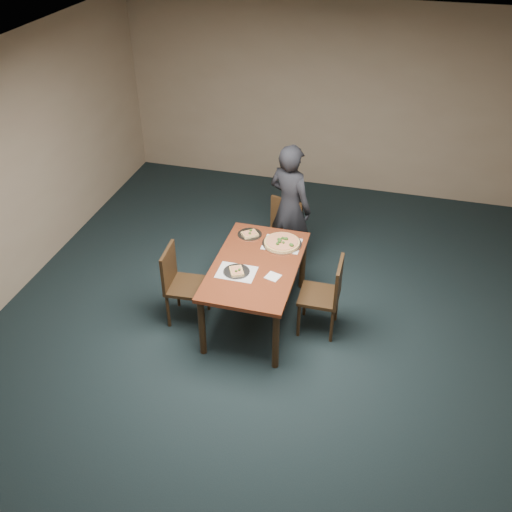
% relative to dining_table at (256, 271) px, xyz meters
% --- Properties ---
extents(ground, '(8.00, 8.00, 0.00)m').
position_rel_dining_table_xyz_m(ground, '(0.11, -0.58, -0.66)').
color(ground, black).
rests_on(ground, ground).
extents(room_shell, '(8.00, 8.00, 8.00)m').
position_rel_dining_table_xyz_m(room_shell, '(0.11, -0.58, 1.08)').
color(room_shell, tan).
rests_on(room_shell, ground).
extents(dining_table, '(0.90, 1.50, 0.75)m').
position_rel_dining_table_xyz_m(dining_table, '(0.00, 0.00, 0.00)').
color(dining_table, '#562111').
rests_on(dining_table, ground).
extents(chair_far, '(0.50, 0.50, 0.91)m').
position_rel_dining_table_xyz_m(chair_far, '(0.05, 1.07, -0.14)').
color(chair_far, black).
rests_on(chair_far, ground).
extents(chair_left, '(0.45, 0.45, 0.91)m').
position_rel_dining_table_xyz_m(chair_left, '(-0.81, -0.21, -0.14)').
color(chair_left, black).
rests_on(chair_left, ground).
extents(chair_right, '(0.42, 0.42, 0.91)m').
position_rel_dining_table_xyz_m(chair_right, '(0.78, 0.01, -0.14)').
color(chair_right, black).
rests_on(chair_right, ground).
extents(diner, '(0.70, 0.60, 1.62)m').
position_rel_dining_table_xyz_m(diner, '(0.11, 1.18, 0.15)').
color(diner, black).
rests_on(diner, ground).
extents(placemat_main, '(0.42, 0.32, 0.00)m').
position_rel_dining_table_xyz_m(placemat_main, '(0.18, 0.44, 0.09)').
color(placemat_main, white).
rests_on(placemat_main, dining_table).
extents(placemat_near, '(0.40, 0.30, 0.00)m').
position_rel_dining_table_xyz_m(placemat_near, '(-0.16, -0.20, 0.09)').
color(placemat_near, white).
rests_on(placemat_near, dining_table).
extents(pizza_pan, '(0.44, 0.44, 0.07)m').
position_rel_dining_table_xyz_m(pizza_pan, '(0.19, 0.44, 0.11)').
color(pizza_pan, silver).
rests_on(pizza_pan, dining_table).
extents(slice_plate_near, '(0.28, 0.28, 0.05)m').
position_rel_dining_table_xyz_m(slice_plate_near, '(-0.16, -0.20, 0.11)').
color(slice_plate_near, silver).
rests_on(slice_plate_near, dining_table).
extents(slice_plate_far, '(0.28, 0.28, 0.06)m').
position_rel_dining_table_xyz_m(slice_plate_far, '(-0.22, 0.53, 0.10)').
color(slice_plate_far, silver).
rests_on(slice_plate_far, dining_table).
extents(napkin, '(0.17, 0.17, 0.01)m').
position_rel_dining_table_xyz_m(napkin, '(0.23, -0.18, 0.09)').
color(napkin, white).
rests_on(napkin, dining_table).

